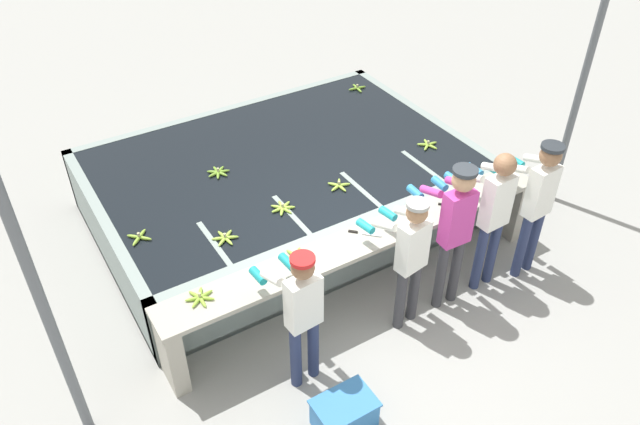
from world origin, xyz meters
TOP-DOWN VIEW (x-y plane):
  - ground_plane at (0.00, 0.00)m, footprint 80.00×80.00m
  - wash_tank at (0.00, 2.02)m, footprint 4.58×3.17m
  - work_ledge at (0.00, 0.23)m, footprint 4.58×0.45m
  - worker_0 at (-1.11, -0.37)m, footprint 0.44×0.72m
  - worker_1 at (0.17, -0.28)m, footprint 0.48×0.73m
  - worker_2 at (0.73, -0.28)m, footprint 0.42×0.73m
  - worker_3 at (1.28, -0.28)m, footprint 0.42×0.72m
  - worker_4 at (1.83, -0.37)m, footprint 0.43×0.73m
  - banana_bunch_floating_0 at (-2.00, 1.44)m, footprint 0.22×0.22m
  - banana_bunch_floating_1 at (1.86, 3.10)m, footprint 0.28×0.28m
  - banana_bunch_floating_2 at (-0.49, 1.10)m, footprint 0.28×0.28m
  - banana_bunch_floating_3 at (-0.81, 2.12)m, footprint 0.28×0.27m
  - banana_bunch_floating_4 at (-1.25, 0.96)m, footprint 0.27×0.28m
  - banana_bunch_floating_5 at (1.72, 1.30)m, footprint 0.27×0.28m
  - banana_bunch_floating_6 at (0.27, 1.14)m, footprint 0.28×0.27m
  - banana_bunch_ledge_0 at (-1.81, 0.29)m, footprint 0.28×0.28m
  - banana_bunch_ledge_1 at (-0.76, 0.32)m, footprint 0.28×0.28m
  - knife_0 at (-0.01, 0.31)m, footprint 0.27×0.27m
  - knife_1 at (1.11, 0.19)m, footprint 0.27×0.26m
  - crate at (-1.07, -1.04)m, footprint 0.55×0.39m
  - support_post_left at (-3.06, 0.15)m, footprint 0.09×0.09m
  - support_post_right at (3.25, 0.42)m, footprint 0.09×0.09m

SIDE VIEW (x-z plane):
  - ground_plane at x=0.00m, z-range 0.00..0.00m
  - crate at x=-1.07m, z-range 0.00..0.33m
  - wash_tank at x=0.00m, z-range -0.01..0.85m
  - work_ledge at x=0.00m, z-range 0.19..1.04m
  - knife_0 at x=-0.01m, z-range 0.85..0.87m
  - knife_1 at x=1.11m, z-range 0.85..0.87m
  - banana_bunch_floating_2 at x=-0.49m, z-range 0.83..0.91m
  - banana_bunch_floating_3 at x=-0.81m, z-range 0.83..0.91m
  - banana_bunch_floating_4 at x=-1.25m, z-range 0.83..0.91m
  - banana_bunch_floating_5 at x=1.72m, z-range 0.83..0.91m
  - banana_bunch_floating_6 at x=0.27m, z-range 0.83..0.91m
  - banana_bunch_floating_0 at x=-2.00m, z-range 0.83..0.91m
  - banana_bunch_floating_1 at x=1.86m, z-range 0.83..0.91m
  - banana_bunch_ledge_0 at x=-1.81m, z-range 0.83..0.91m
  - banana_bunch_ledge_1 at x=-0.76m, z-range 0.83..0.91m
  - worker_0 at x=-1.11m, z-range 0.16..1.73m
  - worker_1 at x=0.17m, z-range 0.16..1.74m
  - worker_3 at x=1.28m, z-range 0.18..1.92m
  - worker_4 at x=1.83m, z-range 0.19..1.91m
  - worker_2 at x=0.73m, z-range 0.20..1.96m
  - support_post_left at x=-3.06m, z-range 0.00..3.20m
  - support_post_right at x=3.25m, z-range 0.00..3.20m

